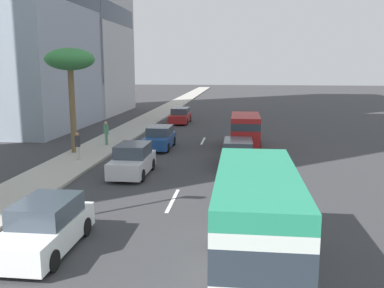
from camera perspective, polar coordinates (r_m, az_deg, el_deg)
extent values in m
plane|color=#38383A|center=(36.85, 2.10, 1.56)|extent=(198.00, 198.00, 0.00)
cube|color=#B2ADA3|center=(38.03, -8.57, 1.84)|extent=(162.00, 3.10, 0.15)
cube|color=silver|center=(18.31, -2.63, -7.67)|extent=(3.20, 0.16, 0.01)
cube|color=silver|center=(32.70, 1.52, 0.43)|extent=(3.20, 0.16, 0.01)
cube|color=silver|center=(11.59, 8.69, -11.47)|extent=(6.34, 2.11, 2.32)
cube|color=#268C66|center=(11.15, 8.89, -4.86)|extent=(6.34, 2.11, 0.44)
cube|color=#28333D|center=(11.44, 8.75, -9.42)|extent=(6.35, 2.12, 0.77)
cylinder|color=black|center=(13.66, 3.99, -12.30)|extent=(0.84, 0.26, 0.84)
cylinder|color=black|center=(13.73, 12.59, -12.41)|extent=(0.84, 0.26, 0.84)
cube|color=#A51E1E|center=(30.38, 7.27, 1.97)|extent=(4.71, 2.00, 2.11)
cube|color=#2D3842|center=(30.31, 7.29, 2.84)|extent=(4.72, 2.00, 0.51)
cylinder|color=black|center=(31.92, 5.50, 0.78)|extent=(0.72, 0.24, 0.72)
cylinder|color=black|center=(31.94, 8.91, 0.71)|extent=(0.72, 0.24, 0.72)
cylinder|color=black|center=(29.13, 5.39, -0.14)|extent=(0.72, 0.24, 0.72)
cylinder|color=black|center=(29.16, 9.12, -0.22)|extent=(0.72, 0.24, 0.72)
cube|color=silver|center=(22.56, -8.12, -2.75)|extent=(4.03, 1.75, 0.82)
cube|color=#38424C|center=(22.59, -8.04, -0.81)|extent=(2.22, 1.61, 0.67)
cylinder|color=black|center=(21.25, -6.85, -4.28)|extent=(0.64, 0.22, 0.64)
cylinder|color=black|center=(21.68, -11.00, -4.10)|extent=(0.64, 0.22, 0.64)
cylinder|color=black|center=(23.62, -5.46, -2.75)|extent=(0.64, 0.22, 0.64)
cylinder|color=black|center=(24.00, -9.22, -2.63)|extent=(0.64, 0.22, 0.64)
cube|color=beige|center=(24.67, 6.28, -1.64)|extent=(4.61, 1.76, 0.76)
cube|color=#38424C|center=(24.31, 6.31, -0.17)|extent=(2.54, 1.62, 0.62)
cylinder|color=black|center=(26.13, 4.52, -1.45)|extent=(0.64, 0.22, 0.64)
cylinder|color=black|center=(26.13, 8.06, -1.53)|extent=(0.64, 0.22, 0.64)
cylinder|color=black|center=(23.34, 4.26, -2.89)|extent=(0.64, 0.22, 0.64)
cylinder|color=black|center=(23.34, 8.23, -2.98)|extent=(0.64, 0.22, 0.64)
cube|color=#1E478C|center=(29.70, -4.44, 0.46)|extent=(4.18, 1.72, 0.76)
cube|color=#38424C|center=(29.79, -4.38, 1.84)|extent=(2.30, 1.58, 0.62)
cylinder|color=black|center=(28.35, -3.35, -0.49)|extent=(0.64, 0.22, 0.64)
cylinder|color=black|center=(28.66, -6.47, -0.42)|extent=(0.64, 0.22, 0.64)
cylinder|color=black|center=(30.86, -2.53, 0.42)|extent=(0.64, 0.22, 0.64)
cylinder|color=black|center=(31.15, -5.41, 0.47)|extent=(0.64, 0.22, 0.64)
cube|color=white|center=(14.15, -19.39, -11.43)|extent=(4.14, 1.76, 0.79)
cube|color=#38424C|center=(14.08, -19.20, -8.43)|extent=(2.28, 1.62, 0.64)
cylinder|color=black|center=(12.85, -18.53, -14.86)|extent=(0.64, 0.22, 0.64)
cylinder|color=black|center=(15.02, -14.35, -10.87)|extent=(0.64, 0.22, 0.64)
cylinder|color=black|center=(15.65, -19.98, -10.31)|extent=(0.64, 0.22, 0.64)
cube|color=#A51E1E|center=(43.11, -1.62, 3.61)|extent=(4.64, 1.82, 0.76)
cube|color=#38424C|center=(43.26, -1.58, 4.55)|extent=(2.55, 1.67, 0.62)
cylinder|color=black|center=(41.62, -0.76, 3.04)|extent=(0.64, 0.22, 0.64)
cylinder|color=black|center=(41.86, -3.04, 3.07)|extent=(0.64, 0.22, 0.64)
cylinder|color=black|center=(44.45, -0.29, 3.51)|extent=(0.64, 0.22, 0.64)
cylinder|color=black|center=(44.68, -2.42, 3.54)|extent=(0.64, 0.22, 0.64)
cylinder|color=#4C8C66|center=(30.69, -11.63, 0.61)|extent=(0.14, 0.14, 0.82)
cylinder|color=#4C8C66|center=(30.84, -11.54, 0.66)|extent=(0.14, 0.14, 0.82)
cube|color=#4C8C66|center=(30.65, -11.63, 1.99)|extent=(0.37, 0.39, 0.65)
sphere|color=beige|center=(30.59, -11.66, 2.80)|extent=(0.22, 0.22, 0.22)
cylinder|color=beige|center=(26.12, -15.33, -1.27)|extent=(0.14, 0.14, 0.82)
cylinder|color=beige|center=(26.27, -15.20, -1.20)|extent=(0.14, 0.14, 0.82)
cube|color=#333338|center=(26.06, -15.34, 0.35)|extent=(0.32, 0.38, 0.65)
sphere|color=#9E7251|center=(25.99, -15.39, 1.29)|extent=(0.22, 0.22, 0.22)
cylinder|color=brown|center=(28.32, -15.96, 4.45)|extent=(0.38, 0.38, 5.56)
ellipsoid|color=#388442|center=(28.19, -16.30, 11.03)|extent=(3.12, 3.12, 1.40)
cube|color=#2D3847|center=(53.26, -10.01, 16.95)|extent=(13.15, 0.08, 2.19)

